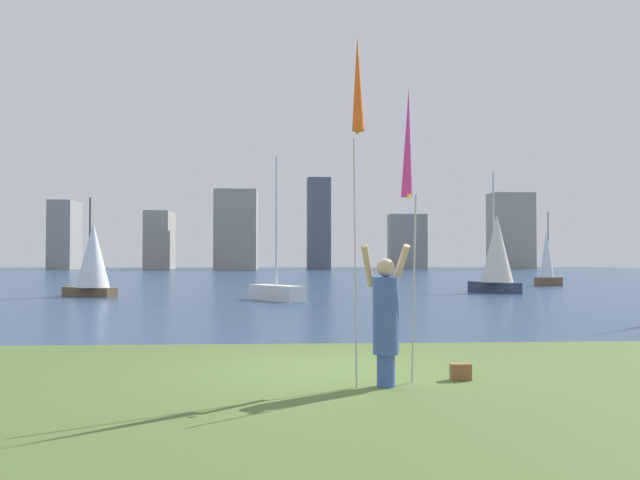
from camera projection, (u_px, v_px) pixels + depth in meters
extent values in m
cube|color=navy|center=(288.00, 275.00, 71.65)|extent=(120.00, 116.88, 0.12)
cube|color=#263316|center=(317.00, 345.00, 13.33)|extent=(120.00, 0.70, 0.02)
cylinder|color=#3F59A5|center=(386.00, 370.00, 8.85)|extent=(0.24, 0.24, 0.42)
cylinder|color=#3F59A5|center=(386.00, 316.00, 8.87)|extent=(0.34, 0.34, 1.00)
sphere|color=#D1A889|center=(386.00, 268.00, 8.89)|extent=(0.24, 0.24, 0.24)
cylinder|color=#D1A889|center=(368.00, 266.00, 9.02)|extent=(0.24, 0.39, 0.58)
cylinder|color=#D1A889|center=(400.00, 266.00, 9.04)|extent=(0.24, 0.39, 0.58)
cylinder|color=#B2B2B7|center=(355.00, 260.00, 8.96)|extent=(0.02, 0.31, 3.27)
cone|color=#F25919|center=(358.00, 83.00, 8.69)|extent=(0.16, 0.27, 1.26)
sphere|color=yellow|center=(357.00, 132.00, 8.73)|extent=(0.06, 0.06, 0.06)
cylinder|color=#B2B2B7|center=(414.00, 289.00, 9.00)|extent=(0.02, 0.33, 2.49)
cone|color=#D83399|center=(408.00, 143.00, 9.45)|extent=(0.16, 0.35, 1.52)
sphere|color=yellow|center=(409.00, 196.00, 9.34)|extent=(0.06, 0.06, 0.06)
cube|color=brown|center=(461.00, 372.00, 9.33)|extent=(0.28, 0.15, 0.22)
cube|color=#333D51|center=(494.00, 287.00, 33.43)|extent=(1.92, 3.17, 0.50)
cylinder|color=silver|center=(494.00, 227.00, 33.51)|extent=(0.09, 0.09, 5.42)
cone|color=silver|center=(497.00, 248.00, 33.27)|extent=(2.01, 2.01, 3.30)
cube|color=white|center=(276.00, 293.00, 26.88)|extent=(2.28, 2.82, 0.61)
cylinder|color=silver|center=(276.00, 221.00, 26.95)|extent=(0.09, 0.09, 5.07)
cube|color=brown|center=(89.00, 292.00, 29.96)|extent=(2.73, 2.11, 0.39)
cylinder|color=#47474C|center=(90.00, 242.00, 30.02)|extent=(0.09, 0.09, 3.95)
cone|color=white|center=(93.00, 255.00, 29.90)|extent=(1.98, 1.98, 2.86)
cube|color=brown|center=(549.00, 282.00, 41.47)|extent=(1.74, 1.03, 0.51)
cylinder|color=#47474C|center=(548.00, 244.00, 41.53)|extent=(0.06, 0.06, 4.00)
cone|color=white|center=(547.00, 254.00, 41.48)|extent=(1.01, 1.01, 2.89)
cube|color=gray|center=(65.00, 235.00, 103.53)|extent=(3.47, 6.29, 10.34)
cube|color=gray|center=(160.00, 241.00, 105.18)|extent=(3.71, 7.54, 8.84)
cube|color=gray|center=(236.00, 230.00, 105.53)|extent=(6.40, 7.07, 12.12)
cube|color=#565B66|center=(319.00, 224.00, 102.39)|extent=(3.41, 4.75, 13.63)
cube|color=gray|center=(407.00, 242.00, 107.68)|extent=(5.76, 3.58, 8.59)
cube|color=gray|center=(511.00, 231.00, 107.96)|extent=(6.62, 4.48, 11.95)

